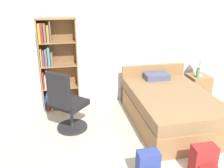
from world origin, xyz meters
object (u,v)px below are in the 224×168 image
at_px(bed, 170,106).
at_px(table_lamp, 201,56).
at_px(bookshelf, 54,67).
at_px(water_bottle, 198,73).
at_px(nightstand, 198,87).
at_px(backpack_blue, 148,167).
at_px(office_chair, 67,105).
at_px(backpack_red, 204,161).

relative_size(bed, table_lamp, 3.68).
relative_size(bookshelf, water_bottle, 8.39).
bearing_deg(nightstand, backpack_blue, -131.01).
height_order(office_chair, water_bottle, office_chair).
bearing_deg(backpack_blue, bookshelf, 115.78).
bearing_deg(bookshelf, office_chair, -78.69).
bearing_deg(water_bottle, nightstand, 46.18).
height_order(bed, table_lamp, table_lamp).
height_order(office_chair, backpack_red, office_chair).
relative_size(bed, backpack_blue, 4.95).
relative_size(bed, water_bottle, 9.47).
bearing_deg(water_bottle, bookshelf, 175.07).
relative_size(office_chair, water_bottle, 5.08).
height_order(bed, backpack_red, bed).
relative_size(bookshelf, backpack_red, 4.23).
xyz_separation_m(office_chair, table_lamp, (2.90, 0.80, 0.49)).
relative_size(office_chair, backpack_red, 2.56).
bearing_deg(backpack_blue, nightstand, 48.99).
bearing_deg(table_lamp, office_chair, -164.65).
relative_size(bed, nightstand, 3.73).
distance_m(office_chair, table_lamp, 3.05).
xyz_separation_m(bookshelf, bed, (2.08, -0.99, -0.61)).
bearing_deg(nightstand, bed, -141.13).
bearing_deg(water_bottle, backpack_red, -116.50).
distance_m(table_lamp, water_bottle, 0.36).
xyz_separation_m(table_lamp, water_bottle, (-0.08, -0.09, -0.34)).
relative_size(bed, backpack_red, 4.77).
distance_m(office_chair, water_bottle, 2.91).
distance_m(nightstand, backpack_red, 2.61).
relative_size(nightstand, table_lamp, 0.98).
xyz_separation_m(table_lamp, backpack_blue, (-1.93, -2.24, -0.80)).
bearing_deg(backpack_red, water_bottle, 63.50).
relative_size(office_chair, table_lamp, 1.97).
distance_m(bookshelf, backpack_red, 3.19).
xyz_separation_m(office_chair, nightstand, (2.93, 0.82, -0.23)).
bearing_deg(bed, backpack_red, -96.17).
height_order(bed, office_chair, office_chair).
distance_m(bookshelf, water_bottle, 3.03).
distance_m(bed, backpack_red, 1.48).
xyz_separation_m(bed, water_bottle, (0.93, 0.73, 0.36)).
bearing_deg(water_bottle, backpack_blue, -130.84).
relative_size(nightstand, backpack_red, 1.28).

